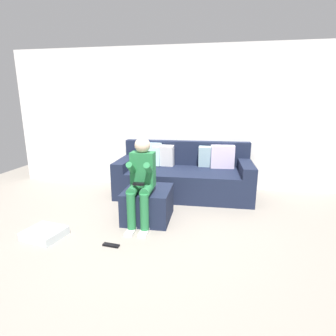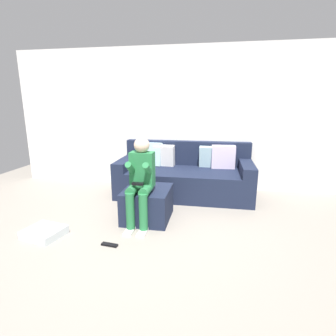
% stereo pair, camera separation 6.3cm
% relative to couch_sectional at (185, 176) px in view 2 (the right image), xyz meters
% --- Properties ---
extents(ground_plane, '(7.92, 7.92, 0.00)m').
position_rel_couch_sectional_xyz_m(ground_plane, '(-0.29, -1.82, -0.32)').
color(ground_plane, gray).
extents(wall_back, '(6.09, 0.10, 2.54)m').
position_rel_couch_sectional_xyz_m(wall_back, '(-0.29, 0.48, 0.95)').
color(wall_back, white).
rests_on(wall_back, ground_plane).
extents(couch_sectional, '(2.26, 0.99, 0.89)m').
position_rel_couch_sectional_xyz_m(couch_sectional, '(0.00, 0.00, 0.00)').
color(couch_sectional, '#192138').
rests_on(couch_sectional, ground_plane).
extents(ottoman, '(0.61, 0.67, 0.43)m').
position_rel_couch_sectional_xyz_m(ottoman, '(-0.38, -1.12, -0.11)').
color(ottoman, '#192138').
rests_on(ottoman, ground_plane).
extents(person_seated, '(0.30, 0.57, 1.14)m').
position_rel_couch_sectional_xyz_m(person_seated, '(-0.42, -1.29, 0.31)').
color(person_seated, '#26723F').
rests_on(person_seated, ground_plane).
extents(storage_bin, '(0.49, 0.45, 0.10)m').
position_rel_couch_sectional_xyz_m(storage_bin, '(-1.48, -1.83, -0.28)').
color(storage_bin, silver).
rests_on(storage_bin, ground_plane).
extents(remote_near_ottoman, '(0.20, 0.08, 0.02)m').
position_rel_couch_sectional_xyz_m(remote_near_ottoman, '(-0.62, -1.89, -0.31)').
color(remote_near_ottoman, black).
rests_on(remote_near_ottoman, ground_plane).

